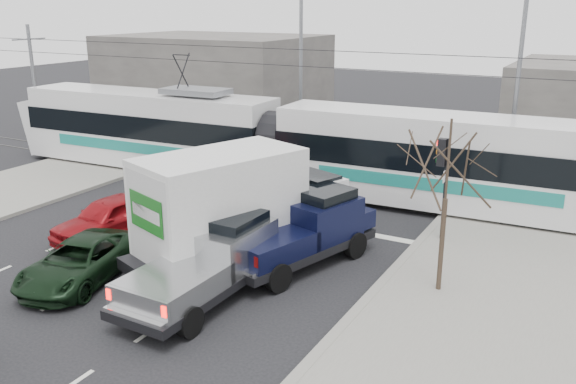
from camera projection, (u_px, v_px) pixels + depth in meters
The scene contains 15 objects.
ground at pixel (177, 272), 19.15m from camera, with size 120.00×120.00×0.00m, color black.
sidewalk_right at pixel (466, 343), 15.00m from camera, with size 6.00×60.00×0.15m, color gray.
rails at pixel (317, 190), 27.53m from camera, with size 60.00×1.60×0.03m, color #33302D.
building_left at pixel (215, 79), 43.13m from camera, with size 14.00×10.00×6.00m, color slate.
bare_tree at pixel (448, 168), 16.64m from camera, with size 2.40×2.40×5.00m.
traffic_signal at pixel (443, 167), 20.82m from camera, with size 0.44×0.44×3.60m.
street_lamp_near at pixel (514, 76), 26.01m from camera, with size 2.38×0.25×9.00m.
street_lamp_far at pixel (298, 61), 32.97m from camera, with size 2.38×0.25×9.00m.
catenary at pixel (318, 105), 26.38m from camera, with size 60.00×0.20×7.00m.
tram at pixel (278, 142), 27.67m from camera, with size 28.39×4.15×5.77m.
silver_pickup at pixel (214, 258), 17.50m from camera, with size 2.30×6.10×2.20m.
box_truck at pixel (238, 208), 19.39m from camera, with size 4.96×7.91×3.74m.
navy_pickup at pixel (305, 228), 19.61m from camera, with size 3.52×5.94×2.36m.
green_car at pixel (80, 261), 18.41m from camera, with size 2.11×4.57×1.27m, color black.
red_car at pixel (110, 217), 21.85m from camera, with size 1.76×4.38×1.49m, color maroon.
Camera 1 is at (11.50, -13.71, 8.08)m, focal length 38.00 mm.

